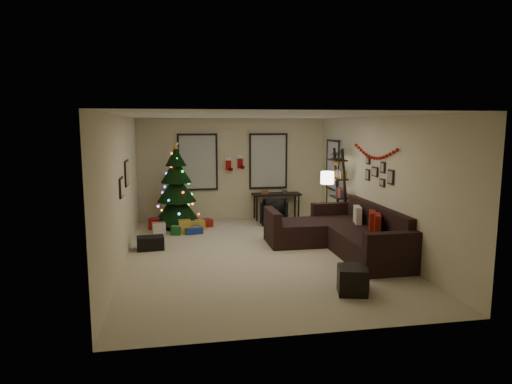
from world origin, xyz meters
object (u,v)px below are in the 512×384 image
(desk, at_px, (276,196))
(bookshelf, at_px, (340,192))
(sofa, at_px, (343,235))
(christmas_tree, at_px, (177,191))
(desk_chair, at_px, (274,212))

(desk, height_order, bookshelf, bookshelf)
(sofa, distance_m, desk, 3.30)
(christmas_tree, distance_m, desk_chair, 2.52)
(sofa, height_order, bookshelf, bookshelf)
(christmas_tree, height_order, bookshelf, christmas_tree)
(desk, xyz_separation_m, desk_chair, (-0.20, -0.65, -0.29))
(christmas_tree, bearing_deg, desk_chair, -3.58)
(sofa, bearing_deg, christmas_tree, 140.61)
(christmas_tree, distance_m, desk, 2.71)
(bookshelf, bearing_deg, desk_chair, 143.72)
(christmas_tree, xyz_separation_m, desk, (2.65, 0.50, -0.28))
(christmas_tree, height_order, sofa, christmas_tree)
(desk_chair, bearing_deg, sofa, -55.63)
(desk_chair, bearing_deg, desk, 88.91)
(christmas_tree, relative_size, sofa, 0.70)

